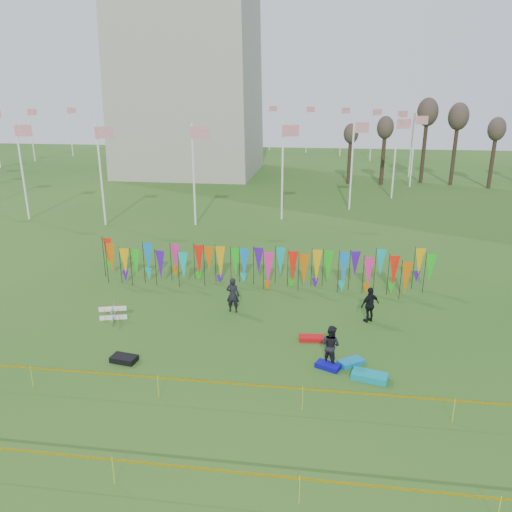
# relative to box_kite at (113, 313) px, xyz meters

# --- Properties ---
(ground) EXTENTS (160.00, 160.00, 0.00)m
(ground) POSITION_rel_box_kite_xyz_m (6.18, -3.18, -0.36)
(ground) COLOR #224E16
(ground) RESTS_ON ground
(flagpole_ring) EXTENTS (57.40, 56.16, 8.00)m
(flagpole_ring) POSITION_rel_box_kite_xyz_m (-7.82, 44.82, 3.64)
(flagpole_ring) COLOR white
(flagpole_ring) RESTS_ON ground
(banner_row) EXTENTS (18.64, 0.64, 2.22)m
(banner_row) POSITION_rel_box_kite_xyz_m (6.46, 5.22, 0.98)
(banner_row) COLOR black
(banner_row) RESTS_ON ground
(caution_tape_near) EXTENTS (26.00, 0.02, 0.90)m
(caution_tape_near) POSITION_rel_box_kite_xyz_m (5.96, -5.79, 0.42)
(caution_tape_near) COLOR yellow
(caution_tape_near) RESTS_ON ground
(caution_tape_far) EXTENTS (26.00, 0.02, 0.90)m
(caution_tape_far) POSITION_rel_box_kite_xyz_m (5.96, -9.89, 0.42)
(caution_tape_far) COLOR yellow
(caution_tape_far) RESTS_ON ground
(box_kite) EXTENTS (0.65, 0.65, 0.72)m
(box_kite) POSITION_rel_box_kite_xyz_m (0.00, 0.00, 0.00)
(box_kite) COLOR red
(box_kite) RESTS_ON ground
(person_left) EXTENTS (0.67, 0.51, 1.76)m
(person_left) POSITION_rel_box_kite_xyz_m (5.44, 1.73, 0.52)
(person_left) COLOR black
(person_left) RESTS_ON ground
(person_mid) EXTENTS (0.96, 0.87, 1.67)m
(person_mid) POSITION_rel_box_kite_xyz_m (10.14, -2.64, 0.48)
(person_mid) COLOR black
(person_mid) RESTS_ON ground
(person_right) EXTENTS (1.15, 1.04, 1.71)m
(person_right) POSITION_rel_box_kite_xyz_m (11.98, 1.50, 0.50)
(person_right) COLOR black
(person_right) RESTS_ON ground
(kite_bag_turquoise) EXTENTS (1.12, 0.99, 0.20)m
(kite_bag_turquoise) POSITION_rel_box_kite_xyz_m (10.98, -2.57, -0.26)
(kite_bag_turquoise) COLOR #0C82B8
(kite_bag_turquoise) RESTS_ON ground
(kite_bag_blue) EXTENTS (1.06, 0.84, 0.20)m
(kite_bag_blue) POSITION_rel_box_kite_xyz_m (10.07, -2.97, -0.26)
(kite_bag_blue) COLOR #0B0AA7
(kite_bag_blue) RESTS_ON ground
(kite_bag_red) EXTENTS (1.10, 0.58, 0.19)m
(kite_bag_red) POSITION_rel_box_kite_xyz_m (9.35, -0.74, -0.26)
(kite_bag_red) COLOR red
(kite_bag_red) RESTS_ON ground
(kite_bag_black) EXTENTS (1.10, 0.75, 0.24)m
(kite_bag_black) POSITION_rel_box_kite_xyz_m (1.96, -3.57, -0.24)
(kite_bag_black) COLOR black
(kite_bag_black) RESTS_ON ground
(kite_bag_teal) EXTENTS (1.43, 0.94, 0.25)m
(kite_bag_teal) POSITION_rel_box_kite_xyz_m (11.63, -3.55, -0.23)
(kite_bag_teal) COLOR #0B96A7
(kite_bag_teal) RESTS_ON ground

